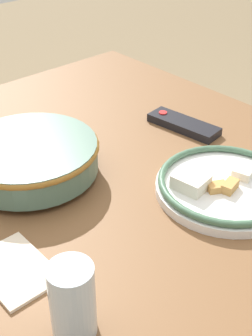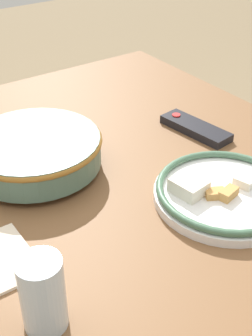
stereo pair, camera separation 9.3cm
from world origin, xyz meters
name	(u,v)px [view 1 (the left image)]	position (x,y,z in m)	size (l,w,h in m)	color
dining_table	(117,206)	(0.00, 0.00, 0.64)	(1.16, 0.96, 0.73)	brown
noodle_bowl	(30,157)	(-0.12, -0.14, 0.77)	(0.29, 0.29, 0.08)	#4C6B5B
food_plate	(224,186)	(0.19, 0.12, 0.74)	(0.28, 0.28, 0.05)	white
tv_remote	(183,124)	(-0.04, 0.25, 0.74)	(0.19, 0.08, 0.02)	black
drinking_glass	(73,301)	(0.25, -0.30, 0.79)	(0.06, 0.06, 0.12)	silver
folded_napkin	(15,269)	(0.10, -0.30, 0.73)	(0.14, 0.10, 0.01)	beige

